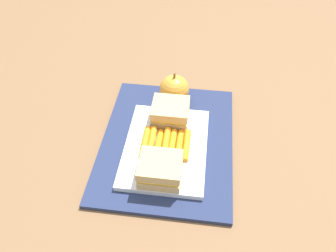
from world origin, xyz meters
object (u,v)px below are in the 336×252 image
(sandwich_half_left, at_px, (160,169))
(apple, at_px, (173,89))
(sandwich_half_right, at_px, (170,112))
(carrot_sticks_bundle, at_px, (166,143))
(food_tray, at_px, (166,147))

(sandwich_half_left, distance_m, apple, 0.23)
(sandwich_half_right, bearing_deg, apple, 2.49)
(carrot_sticks_bundle, relative_size, apple, 1.23)
(food_tray, bearing_deg, apple, 1.23)
(food_tray, xyz_separation_m, sandwich_half_right, (0.08, 0.00, 0.03))
(food_tray, height_order, sandwich_half_left, sandwich_half_left)
(food_tray, xyz_separation_m, carrot_sticks_bundle, (-0.00, 0.00, 0.01))
(sandwich_half_right, height_order, apple, apple)
(sandwich_half_left, relative_size, carrot_sticks_bundle, 0.80)
(food_tray, bearing_deg, carrot_sticks_bundle, 123.62)
(food_tray, bearing_deg, sandwich_half_left, 180.00)
(food_tray, xyz_separation_m, apple, (0.15, 0.00, 0.03))
(food_tray, relative_size, sandwich_half_right, 2.88)
(food_tray, bearing_deg, sandwich_half_right, 0.00)
(carrot_sticks_bundle, bearing_deg, sandwich_half_left, -179.77)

